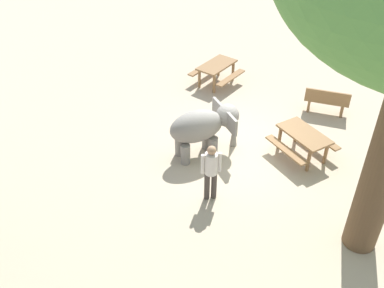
{
  "coord_description": "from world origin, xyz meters",
  "views": [
    {
      "loc": [
        -6.37,
        7.92,
        7.66
      ],
      "look_at": [
        0.32,
        1.53,
        0.8
      ],
      "focal_mm": 40.53,
      "sensor_mm": 36.0,
      "label": 1
    }
  ],
  "objects_px": {
    "elephant": "(204,126)",
    "picnic_table_near": "(217,69)",
    "picnic_table_far": "(303,139)",
    "person_handler": "(211,169)",
    "wooden_bench": "(327,101)"
  },
  "relations": [
    {
      "from": "elephant",
      "to": "picnic_table_far",
      "type": "relative_size",
      "value": 1.16
    },
    {
      "from": "picnic_table_far",
      "to": "picnic_table_near",
      "type": "bearing_deg",
      "value": 176.76
    },
    {
      "from": "person_handler",
      "to": "wooden_bench",
      "type": "relative_size",
      "value": 1.14
    },
    {
      "from": "picnic_table_far",
      "to": "wooden_bench",
      "type": "bearing_deg",
      "value": 120.37
    },
    {
      "from": "person_handler",
      "to": "wooden_bench",
      "type": "distance_m",
      "value": 5.59
    },
    {
      "from": "elephant",
      "to": "picnic_table_far",
      "type": "xyz_separation_m",
      "value": [
        -2.01,
        -1.95,
        -0.34
      ]
    },
    {
      "from": "wooden_bench",
      "to": "picnic_table_near",
      "type": "distance_m",
      "value": 4.01
    },
    {
      "from": "elephant",
      "to": "picnic_table_far",
      "type": "height_order",
      "value": "elephant"
    },
    {
      "from": "elephant",
      "to": "picnic_table_near",
      "type": "distance_m",
      "value": 4.21
    },
    {
      "from": "person_handler",
      "to": "picnic_table_near",
      "type": "bearing_deg",
      "value": -14.91
    },
    {
      "from": "elephant",
      "to": "picnic_table_near",
      "type": "height_order",
      "value": "elephant"
    },
    {
      "from": "elephant",
      "to": "picnic_table_near",
      "type": "bearing_deg",
      "value": 58.93
    },
    {
      "from": "person_handler",
      "to": "picnic_table_near",
      "type": "distance_m",
      "value": 6.03
    },
    {
      "from": "picnic_table_far",
      "to": "elephant",
      "type": "bearing_deg",
      "value": -123.03
    },
    {
      "from": "person_handler",
      "to": "picnic_table_far",
      "type": "xyz_separation_m",
      "value": [
        -0.57,
        -3.12,
        -0.36
      ]
    }
  ]
}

